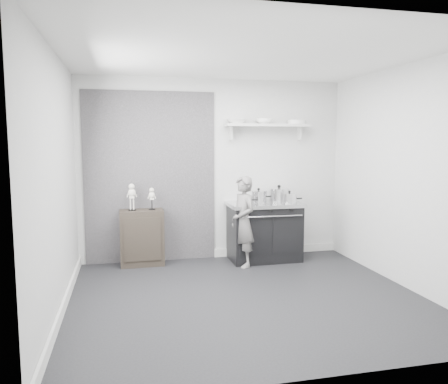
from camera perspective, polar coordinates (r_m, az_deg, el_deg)
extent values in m
plane|color=black|center=(5.16, 2.83, -13.51)|extent=(4.00, 4.00, 0.00)
cube|color=silver|center=(6.61, -1.33, 2.92)|extent=(4.00, 0.02, 2.70)
cube|color=silver|center=(3.18, 11.77, -1.23)|extent=(4.00, 0.02, 2.70)
cube|color=silver|center=(4.73, -21.07, 1.00)|extent=(0.02, 3.60, 2.70)
cube|color=silver|center=(5.74, 22.52, 1.86)|extent=(0.02, 3.60, 2.70)
cube|color=silver|center=(4.94, 3.02, 17.39)|extent=(4.00, 3.60, 0.02)
cube|color=black|center=(6.49, -9.56, 1.87)|extent=(1.90, 0.02, 2.50)
cube|color=silver|center=(7.06, 6.78, -7.49)|extent=(2.00, 0.03, 0.12)
cube|color=silver|center=(5.01, -20.21, -13.82)|extent=(0.03, 3.60, 0.12)
cube|color=silver|center=(6.69, 5.70, 8.68)|extent=(1.30, 0.26, 0.04)
cube|color=silver|center=(6.60, 0.91, 7.70)|extent=(0.03, 0.12, 0.20)
cube|color=silver|center=(6.94, 9.85, 7.55)|extent=(0.03, 0.12, 0.20)
cube|color=black|center=(6.61, 5.26, -5.33)|extent=(1.02, 0.61, 0.82)
cube|color=silver|center=(6.54, 5.30, -1.60)|extent=(1.09, 0.66, 0.05)
cube|color=black|center=(6.25, 3.99, -5.83)|extent=(0.43, 0.02, 0.53)
cube|color=black|center=(6.41, 8.22, -5.58)|extent=(0.43, 0.02, 0.53)
cylinder|color=silver|center=(6.24, 6.26, -3.19)|extent=(0.92, 0.02, 0.02)
cylinder|color=black|center=(6.15, 3.51, -2.54)|extent=(0.04, 0.03, 0.04)
cylinder|color=black|center=(6.24, 6.22, -2.43)|extent=(0.04, 0.03, 0.04)
cylinder|color=black|center=(6.35, 8.84, -2.32)|extent=(0.04, 0.03, 0.04)
cube|color=black|center=(6.43, -10.66, -5.85)|extent=(0.62, 0.36, 0.80)
imported|color=slate|center=(6.21, 2.49, -3.87)|extent=(0.43, 0.54, 1.29)
cylinder|color=silver|center=(6.34, 2.80, -1.07)|extent=(0.20, 0.20, 0.12)
cylinder|color=silver|center=(6.33, 2.81, -0.49)|extent=(0.21, 0.21, 0.01)
sphere|color=black|center=(6.33, 2.81, -0.26)|extent=(0.04, 0.04, 0.04)
cylinder|color=black|center=(6.38, 4.01, -1.04)|extent=(0.10, 0.02, 0.02)
cylinder|color=silver|center=(6.60, 4.53, -0.62)|extent=(0.24, 0.24, 0.15)
cylinder|color=silver|center=(6.59, 4.54, 0.10)|extent=(0.25, 0.25, 0.02)
sphere|color=black|center=(6.58, 4.54, 0.36)|extent=(0.04, 0.04, 0.04)
cylinder|color=black|center=(6.65, 5.85, -0.58)|extent=(0.10, 0.02, 0.02)
cylinder|color=silver|center=(6.71, 7.19, -0.41)|extent=(0.30, 0.30, 0.18)
cylinder|color=silver|center=(6.70, 7.20, 0.42)|extent=(0.31, 0.31, 0.02)
sphere|color=black|center=(6.69, 7.21, 0.72)|extent=(0.05, 0.05, 0.05)
cylinder|color=black|center=(6.78, 8.71, -0.36)|extent=(0.10, 0.02, 0.02)
cylinder|color=silver|center=(6.48, 8.53, -0.88)|extent=(0.21, 0.21, 0.14)
cylinder|color=silver|center=(6.47, 8.55, -0.22)|extent=(0.22, 0.22, 0.02)
sphere|color=black|center=(6.47, 8.55, 0.02)|extent=(0.04, 0.04, 0.04)
cylinder|color=black|center=(6.54, 9.74, -0.84)|extent=(0.10, 0.02, 0.02)
imported|color=white|center=(6.55, 1.71, 9.24)|extent=(0.30, 0.30, 0.07)
imported|color=white|center=(6.67, 5.30, 9.19)|extent=(0.24, 0.24, 0.08)
cylinder|color=silver|center=(6.85, 9.48, 8.99)|extent=(0.28, 0.28, 0.06)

